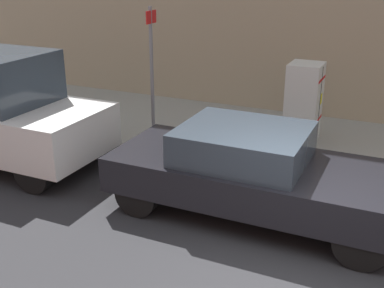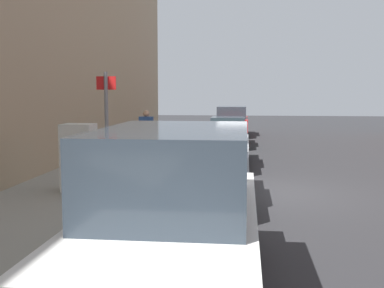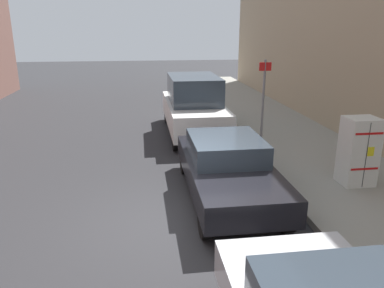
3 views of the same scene
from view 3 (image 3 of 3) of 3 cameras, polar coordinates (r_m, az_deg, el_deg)
name	(u,v)px [view 3 (image 3 of 3)]	position (r m, az deg, el deg)	size (l,w,h in m)	color
ground_plane	(172,222)	(7.84, -3.06, -11.81)	(80.00, 80.00, 0.00)	#28282B
sidewalk_slab	(380,205)	(9.31, 26.73, -8.29)	(3.74, 44.00, 0.16)	gray
discarded_refrigerator	(358,151)	(9.80, 24.03, -1.01)	(0.76, 0.66, 1.65)	silver
street_sign_post	(263,102)	(11.38, 10.78, 6.34)	(0.36, 0.07, 2.78)	slate
parked_van_white	(194,105)	(13.86, 0.26, 5.89)	(1.96, 5.07, 2.15)	silver
parked_sedan_dark	(227,167)	(8.70, 5.37, -3.53)	(1.85, 4.50, 1.40)	black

